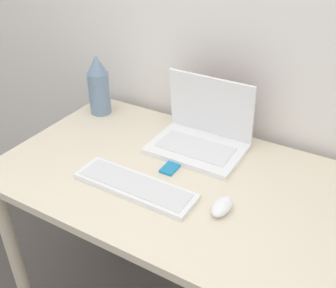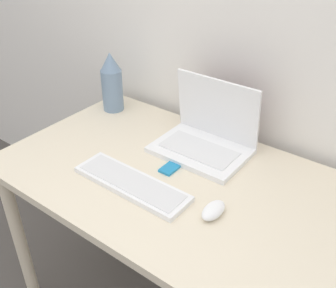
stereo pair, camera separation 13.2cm
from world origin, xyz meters
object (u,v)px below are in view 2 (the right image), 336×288
(laptop, at_px, (206,136))
(mouse, at_px, (213,210))
(vase, at_px, (112,82))
(keyboard, at_px, (131,183))
(mp3_player, at_px, (169,169))

(laptop, height_order, mouse, laptop)
(vase, bearing_deg, laptop, -3.52)
(keyboard, bearing_deg, vase, 139.46)
(laptop, bearing_deg, mouse, -54.12)
(laptop, distance_m, mouse, 0.37)
(laptop, height_order, keyboard, laptop)
(laptop, height_order, mp3_player, laptop)
(keyboard, height_order, mouse, mouse)
(laptop, relative_size, mouse, 3.41)
(keyboard, xyz_separation_m, mp3_player, (0.05, 0.15, -0.01))
(keyboard, xyz_separation_m, vase, (-0.43, 0.37, 0.12))
(laptop, relative_size, mp3_player, 4.98)
(mouse, bearing_deg, vase, 155.50)
(laptop, xyz_separation_m, vase, (-0.50, 0.03, 0.07))
(laptop, xyz_separation_m, mp3_player, (-0.03, -0.19, -0.05))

